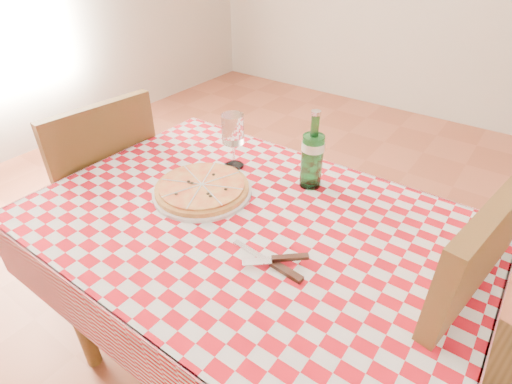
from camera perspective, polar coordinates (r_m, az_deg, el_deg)
dining_table at (r=1.23m, az=-0.89°, el=-7.70°), size 1.20×0.80×0.75m
tablecloth at (r=1.17m, az=-0.93°, el=-4.25°), size 1.30×0.90×0.01m
chair_near at (r=1.22m, az=30.52°, el=-20.18°), size 0.53×0.53×1.01m
chair_far at (r=1.81m, az=-20.99°, el=0.28°), size 0.47×0.47×0.95m
pizza_plate at (r=1.29m, az=-7.71°, el=0.66°), size 0.42×0.42×0.04m
water_bottle at (r=1.27m, az=8.12°, el=5.98°), size 0.08×0.08×0.26m
wine_glass at (r=1.39m, az=-3.27°, el=7.24°), size 0.09×0.09×0.20m
cutlery at (r=1.02m, az=2.24°, el=-9.75°), size 0.30×0.28×0.03m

